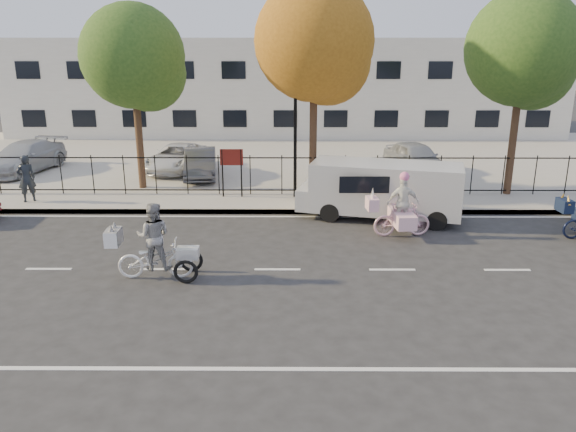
{
  "coord_description": "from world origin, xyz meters",
  "views": [
    {
      "loc": [
        0.35,
        -13.6,
        5.64
      ],
      "look_at": [
        0.27,
        1.2,
        1.1
      ],
      "focal_mm": 35.0,
      "sensor_mm": 36.0,
      "label": 1
    }
  ],
  "objects_px": {
    "white_van": "(383,189)",
    "lot_car_b": "(177,158)",
    "pedestrian": "(26,178)",
    "lot_car_c": "(200,163)",
    "zebra_trike": "(155,249)",
    "lot_car_a": "(24,157)",
    "lot_car_d": "(415,158)",
    "unicorn_bike": "(401,213)",
    "lamppost": "(295,117)"
  },
  "relations": [
    {
      "from": "white_van",
      "to": "lot_car_c",
      "type": "relative_size",
      "value": 1.54
    },
    {
      "from": "zebra_trike",
      "to": "lot_car_a",
      "type": "xyz_separation_m",
      "value": [
        -8.53,
        11.55,
        0.06
      ]
    },
    {
      "from": "zebra_trike",
      "to": "white_van",
      "type": "distance_m",
      "value": 8.17
    },
    {
      "from": "white_van",
      "to": "lot_car_d",
      "type": "bearing_deg",
      "value": 83.13
    },
    {
      "from": "lamppost",
      "to": "lot_car_a",
      "type": "xyz_separation_m",
      "value": [
        -12.07,
        4.22,
        -2.29
      ]
    },
    {
      "from": "lamppost",
      "to": "white_van",
      "type": "distance_m",
      "value": 4.23
    },
    {
      "from": "white_van",
      "to": "lamppost",
      "type": "bearing_deg",
      "value": 155.77
    },
    {
      "from": "white_van",
      "to": "lot_car_c",
      "type": "xyz_separation_m",
      "value": [
        -6.93,
        5.52,
        -0.29
      ]
    },
    {
      "from": "white_van",
      "to": "lot_car_a",
      "type": "height_order",
      "value": "white_van"
    },
    {
      "from": "unicorn_bike",
      "to": "lot_car_d",
      "type": "bearing_deg",
      "value": -19.16
    },
    {
      "from": "unicorn_bike",
      "to": "white_van",
      "type": "relative_size",
      "value": 0.35
    },
    {
      "from": "white_van",
      "to": "lot_car_c",
      "type": "distance_m",
      "value": 8.87
    },
    {
      "from": "lamppost",
      "to": "lot_car_c",
      "type": "xyz_separation_m",
      "value": [
        -4.04,
        3.22,
        -2.35
      ]
    },
    {
      "from": "lot_car_d",
      "to": "lot_car_b",
      "type": "bearing_deg",
      "value": 162.81
    },
    {
      "from": "zebra_trike",
      "to": "lot_car_d",
      "type": "xyz_separation_m",
      "value": [
        8.87,
        11.36,
        0.09
      ]
    },
    {
      "from": "zebra_trike",
      "to": "unicorn_bike",
      "type": "bearing_deg",
      "value": -66.1
    },
    {
      "from": "zebra_trike",
      "to": "pedestrian",
      "type": "relative_size",
      "value": 1.33
    },
    {
      "from": "zebra_trike",
      "to": "lot_car_b",
      "type": "distance_m",
      "value": 12.03
    },
    {
      "from": "lot_car_d",
      "to": "unicorn_bike",
      "type": "bearing_deg",
      "value": -119.05
    },
    {
      "from": "white_van",
      "to": "lot_car_a",
      "type": "bearing_deg",
      "value": 170.69
    },
    {
      "from": "pedestrian",
      "to": "lot_car_c",
      "type": "bearing_deg",
      "value": 179.41
    },
    {
      "from": "lot_car_d",
      "to": "pedestrian",
      "type": "bearing_deg",
      "value": -176.76
    },
    {
      "from": "lamppost",
      "to": "lot_car_b",
      "type": "xyz_separation_m",
      "value": [
        -5.31,
        4.57,
        -2.37
      ]
    },
    {
      "from": "zebra_trike",
      "to": "pedestrian",
      "type": "height_order",
      "value": "zebra_trike"
    },
    {
      "from": "pedestrian",
      "to": "white_van",
      "type": "bearing_deg",
      "value": 137.44
    },
    {
      "from": "white_van",
      "to": "unicorn_bike",
      "type": "bearing_deg",
      "value": -66.03
    },
    {
      "from": "lot_car_b",
      "to": "lot_car_d",
      "type": "height_order",
      "value": "lot_car_d"
    },
    {
      "from": "unicorn_bike",
      "to": "pedestrian",
      "type": "relative_size",
      "value": 1.18
    },
    {
      "from": "zebra_trike",
      "to": "lot_car_a",
      "type": "distance_m",
      "value": 14.36
    },
    {
      "from": "lot_car_d",
      "to": "lot_car_c",
      "type": "bearing_deg",
      "value": 170.64
    },
    {
      "from": "white_van",
      "to": "lot_car_b",
      "type": "relative_size",
      "value": 1.34
    },
    {
      "from": "lamppost",
      "to": "lot_car_b",
      "type": "distance_m",
      "value": 7.39
    },
    {
      "from": "zebra_trike",
      "to": "lot_car_c",
      "type": "xyz_separation_m",
      "value": [
        -0.5,
        10.55,
        0.0
      ]
    },
    {
      "from": "lot_car_c",
      "to": "white_van",
      "type": "bearing_deg",
      "value": -45.7
    },
    {
      "from": "lamppost",
      "to": "zebra_trike",
      "type": "bearing_deg",
      "value": -115.75
    },
    {
      "from": "white_van",
      "to": "pedestrian",
      "type": "distance_m",
      "value": 12.7
    },
    {
      "from": "zebra_trike",
      "to": "lot_car_b",
      "type": "bearing_deg",
      "value": 6.58
    },
    {
      "from": "lot_car_a",
      "to": "lot_car_c",
      "type": "height_order",
      "value": "lot_car_a"
    },
    {
      "from": "zebra_trike",
      "to": "unicorn_bike",
      "type": "height_order",
      "value": "unicorn_bike"
    },
    {
      "from": "unicorn_bike",
      "to": "white_van",
      "type": "xyz_separation_m",
      "value": [
        -0.31,
        1.78,
        0.3
      ]
    },
    {
      "from": "lamppost",
      "to": "pedestrian",
      "type": "relative_size",
      "value": 2.53
    },
    {
      "from": "lot_car_c",
      "to": "lot_car_d",
      "type": "xyz_separation_m",
      "value": [
        9.38,
        0.81,
        0.08
      ]
    },
    {
      "from": "lot_car_a",
      "to": "lot_car_d",
      "type": "height_order",
      "value": "lot_car_d"
    },
    {
      "from": "unicorn_bike",
      "to": "lot_car_c",
      "type": "bearing_deg",
      "value": 40.39
    },
    {
      "from": "lot_car_a",
      "to": "white_van",
      "type": "bearing_deg",
      "value": -12.33
    },
    {
      "from": "zebra_trike",
      "to": "lot_car_d",
      "type": "distance_m",
      "value": 14.41
    },
    {
      "from": "unicorn_bike",
      "to": "pedestrian",
      "type": "distance_m",
      "value": 13.34
    },
    {
      "from": "white_van",
      "to": "zebra_trike",
      "type": "bearing_deg",
      "value": -127.71
    },
    {
      "from": "white_van",
      "to": "pedestrian",
      "type": "xyz_separation_m",
      "value": [
        -12.6,
        1.58,
        -0.04
      ]
    },
    {
      "from": "unicorn_bike",
      "to": "lot_car_a",
      "type": "distance_m",
      "value": 17.38
    }
  ]
}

